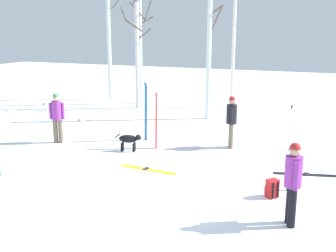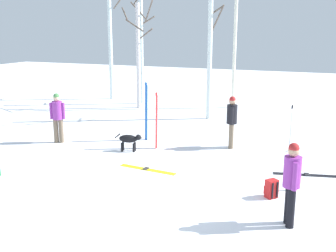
# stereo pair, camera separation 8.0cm
# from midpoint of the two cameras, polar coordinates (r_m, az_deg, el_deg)

# --- Properties ---
(ground_plane) EXTENTS (60.00, 60.00, 0.00)m
(ground_plane) POSITION_cam_midpoint_polar(r_m,az_deg,el_deg) (9.92, -1.91, -9.43)
(ground_plane) COLOR white
(person_0) EXTENTS (0.34, 0.50, 1.72)m
(person_0) POSITION_cam_midpoint_polar(r_m,az_deg,el_deg) (8.45, 16.69, -7.03)
(person_0) COLOR black
(person_0) RESTS_ON ground_plane
(person_1) EXTENTS (0.34, 0.51, 1.72)m
(person_1) POSITION_cam_midpoint_polar(r_m,az_deg,el_deg) (13.51, 8.64, 1.02)
(person_1) COLOR #72604C
(person_1) RESTS_ON ground_plane
(person_2) EXTENTS (0.49, 0.34, 1.72)m
(person_2) POSITION_cam_midpoint_polar(r_m,az_deg,el_deg) (14.46, -15.30, 1.52)
(person_2) COLOR #72604C
(person_2) RESTS_ON ground_plane
(dog) EXTENTS (0.88, 0.34, 0.57)m
(dog) POSITION_cam_midpoint_polar(r_m,az_deg,el_deg) (13.16, -5.56, -1.88)
(dog) COLOR black
(dog) RESTS_ON ground_plane
(ski_pair_planted_0) EXTENTS (0.02, 0.20, 1.85)m
(ski_pair_planted_0) POSITION_cam_midpoint_polar(r_m,az_deg,el_deg) (13.32, -1.81, 0.72)
(ski_pair_planted_0) COLOR red
(ski_pair_planted_0) RESTS_ON ground_plane
(ski_pair_planted_2) EXTENTS (0.17, 0.11, 2.04)m
(ski_pair_planted_2) POSITION_cam_midpoint_polar(r_m,az_deg,el_deg) (14.29, -3.26, 1.98)
(ski_pair_planted_2) COLOR blue
(ski_pair_planted_2) RESTS_ON ground_plane
(ski_pair_lying_0) EXTENTS (1.65, 0.55, 0.05)m
(ski_pair_lying_0) POSITION_cam_midpoint_polar(r_m,az_deg,el_deg) (11.72, 18.29, -6.41)
(ski_pair_lying_0) COLOR black
(ski_pair_lying_0) RESTS_ON ground_plane
(ski_pair_lying_1) EXTENTS (1.74, 0.32, 0.05)m
(ski_pair_lying_1) POSITION_cam_midpoint_polar(r_m,az_deg,el_deg) (11.53, -3.03, -6.03)
(ski_pair_lying_1) COLOR yellow
(ski_pair_lying_1) RESTS_ON ground_plane
(ski_poles_0) EXTENTS (0.07, 0.23, 1.50)m
(ski_poles_0) POSITION_cam_midpoint_polar(r_m,az_deg,el_deg) (13.55, 16.47, -0.13)
(ski_poles_0) COLOR #B2B2BC
(ski_poles_0) RESTS_ON ground_plane
(backpack_0) EXTENTS (0.35, 0.34, 0.44)m
(backpack_0) POSITION_cam_midpoint_polar(r_m,az_deg,el_deg) (9.96, 14.01, -8.42)
(backpack_0) COLOR red
(backpack_0) RESTS_ON ground_plane
(water_bottle_0) EXTENTS (0.08, 0.08, 0.26)m
(water_bottle_0) POSITION_cam_midpoint_polar(r_m,az_deg,el_deg) (10.49, 16.05, -7.94)
(water_bottle_0) COLOR green
(water_bottle_0) RESTS_ON ground_plane
(birch_tree_0) EXTENTS (1.54, 1.57, 7.36)m
(birch_tree_0) POSITION_cam_midpoint_polar(r_m,az_deg,el_deg) (22.83, -8.38, 13.17)
(birch_tree_0) COLOR silver
(birch_tree_0) RESTS_ON ground_plane
(birch_tree_1) EXTENTS (1.23, 1.14, 6.05)m
(birch_tree_1) POSITION_cam_midpoint_polar(r_m,az_deg,el_deg) (21.23, -4.00, 10.81)
(birch_tree_1) COLOR silver
(birch_tree_1) RESTS_ON ground_plane
(birch_tree_2) EXTENTS (1.73, 1.72, 5.11)m
(birch_tree_2) POSITION_cam_midpoint_polar(r_m,az_deg,el_deg) (20.10, -4.42, 10.11)
(birch_tree_2) COLOR silver
(birch_tree_2) RESTS_ON ground_plane
(birch_tree_3) EXTENTS (0.99, 1.37, 6.67)m
(birch_tree_3) POSITION_cam_midpoint_polar(r_m,az_deg,el_deg) (17.57, 5.66, 11.83)
(birch_tree_3) COLOR silver
(birch_tree_3) RESTS_ON ground_plane
(birch_tree_4) EXTENTS (1.46, 1.18, 7.61)m
(birch_tree_4) POSITION_cam_midpoint_polar(r_m,az_deg,el_deg) (20.26, 9.06, 13.60)
(birch_tree_4) COLOR silver
(birch_tree_4) RESTS_ON ground_plane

